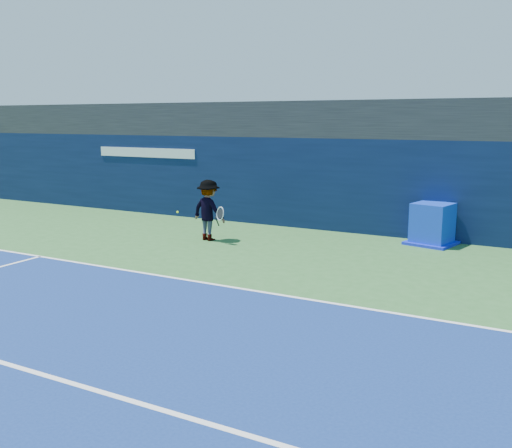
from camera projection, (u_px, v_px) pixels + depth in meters
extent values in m
plane|color=#2F632C|center=(102.00, 323.00, 10.24)|extent=(80.00, 80.00, 0.00)
cube|color=white|center=(196.00, 281.00, 12.84)|extent=(24.00, 0.10, 0.01)
cube|color=white|center=(7.00, 364.00, 8.51)|extent=(24.00, 0.10, 0.01)
cube|color=#222127|center=(334.00, 119.00, 19.55)|extent=(36.00, 3.00, 1.20)
cube|color=#091535|center=(322.00, 183.00, 19.06)|extent=(36.00, 1.00, 3.00)
cube|color=white|center=(146.00, 153.00, 21.73)|extent=(4.50, 0.04, 0.35)
cube|color=#0D2EBA|center=(432.00, 224.00, 16.61)|extent=(1.21, 1.21, 1.21)
cube|color=#0E1AC7|center=(431.00, 243.00, 16.71)|extent=(1.51, 1.51, 0.08)
imported|color=white|center=(209.00, 210.00, 17.12)|extent=(1.29, 0.89, 1.83)
cylinder|color=black|center=(217.00, 221.00, 16.74)|extent=(0.09, 0.16, 0.29)
torus|color=silver|center=(220.00, 214.00, 16.59)|extent=(0.34, 0.19, 0.33)
cylinder|color=black|center=(220.00, 214.00, 16.59)|extent=(0.28, 0.15, 0.28)
sphere|color=#B2E219|center=(177.00, 212.00, 14.85)|extent=(0.06, 0.06, 0.06)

